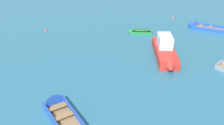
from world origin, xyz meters
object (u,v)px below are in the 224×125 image
object	(u,v)px
rowboat_blue_distant_center	(57,107)
motor_launch_red_outer_left	(166,52)
rowboat_green_midfield_right	(137,31)
rowboat_blue_near_left	(199,27)
mooring_buoy_trailing	(173,18)
mooring_buoy_between_boats_left	(46,31)

from	to	relation	value
rowboat_blue_distant_center	motor_launch_red_outer_left	xyz separation A→B (m)	(8.42, 7.44, 0.39)
rowboat_blue_distant_center	rowboat_green_midfield_right	distance (m)	14.67
rowboat_blue_distant_center	rowboat_blue_near_left	xyz separation A→B (m)	(13.52, 14.98, -0.03)
rowboat_blue_distant_center	motor_launch_red_outer_left	distance (m)	11.25
rowboat_blue_near_left	motor_launch_red_outer_left	xyz separation A→B (m)	(-5.10, -7.53, 0.42)
motor_launch_red_outer_left	mooring_buoy_trailing	distance (m)	11.42
rowboat_blue_distant_center	motor_launch_red_outer_left	world-z (taller)	motor_launch_red_outer_left
mooring_buoy_between_boats_left	mooring_buoy_trailing	bearing A→B (deg)	17.57
motor_launch_red_outer_left	mooring_buoy_between_boats_left	size ratio (longest dim) A/B	16.25
rowboat_blue_near_left	mooring_buoy_trailing	world-z (taller)	rowboat_blue_near_left
rowboat_blue_near_left	mooring_buoy_trailing	xyz separation A→B (m)	(-2.40, 3.55, -0.20)
mooring_buoy_between_boats_left	motor_launch_red_outer_left	bearing A→B (deg)	-26.03
motor_launch_red_outer_left	rowboat_blue_distant_center	bearing A→B (deg)	-138.52
rowboat_blue_near_left	rowboat_green_midfield_right	bearing A→B (deg)	-167.06
rowboat_blue_near_left	mooring_buoy_trailing	size ratio (longest dim) A/B	15.14
rowboat_green_midfield_right	motor_launch_red_outer_left	size ratio (longest dim) A/B	0.47
rowboat_green_midfield_right	rowboat_blue_near_left	world-z (taller)	rowboat_blue_near_left
mooring_buoy_between_boats_left	rowboat_green_midfield_right	bearing A→B (deg)	-1.92
rowboat_blue_distant_center	rowboat_green_midfield_right	world-z (taller)	rowboat_blue_distant_center
rowboat_green_midfield_right	mooring_buoy_trailing	world-z (taller)	rowboat_green_midfield_right
mooring_buoy_between_boats_left	mooring_buoy_trailing	world-z (taller)	mooring_buoy_between_boats_left
rowboat_blue_distant_center	mooring_buoy_trailing	xyz separation A→B (m)	(11.11, 18.52, -0.23)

